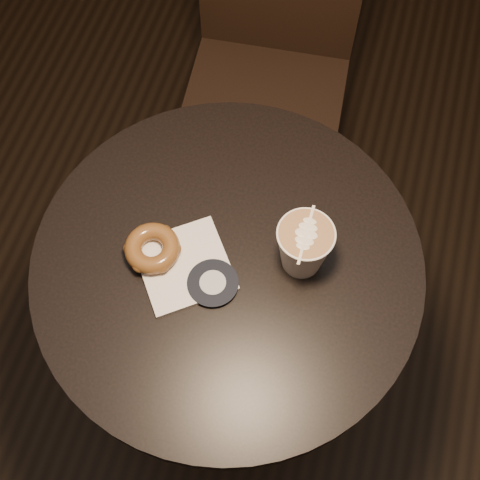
# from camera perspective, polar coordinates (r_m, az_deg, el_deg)

# --- Properties ---
(cafe_table) EXTENTS (0.70, 0.70, 0.75)m
(cafe_table) POSITION_cam_1_polar(r_m,az_deg,el_deg) (1.37, -0.95, -5.27)
(cafe_table) COLOR black
(cafe_table) RESTS_ON ground
(chair) EXTENTS (0.43, 0.43, 1.00)m
(chair) POSITION_cam_1_polar(r_m,az_deg,el_deg) (1.72, 2.74, 16.38)
(chair) COLOR black
(chair) RESTS_ON ground
(pastry_bag) EXTENTS (0.21, 0.21, 0.01)m
(pastry_bag) POSITION_cam_1_polar(r_m,az_deg,el_deg) (1.18, -4.75, -2.20)
(pastry_bag) COLOR white
(pastry_bag) RESTS_ON cafe_table
(doughnut) EXTENTS (0.10, 0.10, 0.03)m
(doughnut) POSITION_cam_1_polar(r_m,az_deg,el_deg) (1.18, -7.50, -0.70)
(doughnut) COLOR brown
(doughnut) RESTS_ON pastry_bag
(latte_cup) EXTENTS (0.10, 0.10, 0.11)m
(latte_cup) POSITION_cam_1_polar(r_m,az_deg,el_deg) (1.14, 5.45, -0.67)
(latte_cup) COLOR white
(latte_cup) RESTS_ON cafe_table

